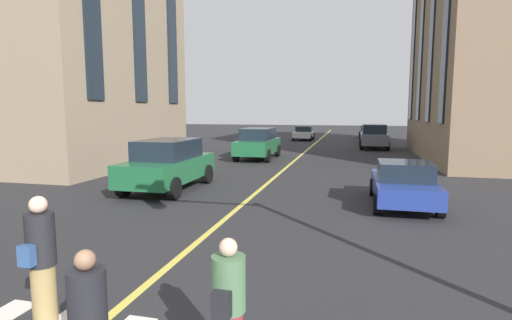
{
  "coord_description": "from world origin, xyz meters",
  "views": [
    {
      "loc": [
        -1.8,
        -3.34,
        2.95
      ],
      "look_at": [
        10.57,
        -0.32,
        1.37
      ],
      "focal_mm": 28.0,
      "sensor_mm": 36.0,
      "label": 1
    }
  ],
  "objects_px": {
    "car_green_mid": "(168,164)",
    "car_white_oncoming": "(304,133)",
    "pedestrian_companion": "(229,307)",
    "car_blue_parked_b": "(404,184)",
    "car_blue_parked_a": "(368,132)",
    "car_grey_near": "(371,135)",
    "traffic_light_mast": "(503,26)",
    "pedestrian_far": "(41,261)",
    "car_green_far": "(258,143)",
    "car_grey_trailing": "(374,136)"
  },
  "relations": [
    {
      "from": "pedestrian_companion",
      "to": "traffic_light_mast",
      "type": "xyz_separation_m",
      "value": [
        1.31,
        -2.94,
        3.14
      ]
    },
    {
      "from": "car_green_mid",
      "to": "car_grey_trailing",
      "type": "xyz_separation_m",
      "value": [
        18.86,
        -8.24,
        0.0
      ]
    },
    {
      "from": "car_blue_parked_a",
      "to": "pedestrian_companion",
      "type": "bearing_deg",
      "value": 175.99
    },
    {
      "from": "pedestrian_companion",
      "to": "car_green_mid",
      "type": "bearing_deg",
      "value": 29.46
    },
    {
      "from": "car_grey_near",
      "to": "pedestrian_companion",
      "type": "xyz_separation_m",
      "value": [
        -34.54,
        2.85,
        0.08
      ]
    },
    {
      "from": "car_blue_parked_b",
      "to": "pedestrian_companion",
      "type": "relative_size",
      "value": 2.49
    },
    {
      "from": "pedestrian_far",
      "to": "car_blue_parked_b",
      "type": "bearing_deg",
      "value": -33.6
    },
    {
      "from": "car_white_oncoming",
      "to": "car_grey_trailing",
      "type": "xyz_separation_m",
      "value": [
        -7.67,
        -6.41,
        0.27
      ]
    },
    {
      "from": "car_green_far",
      "to": "traffic_light_mast",
      "type": "height_order",
      "value": "traffic_light_mast"
    },
    {
      "from": "car_white_oncoming",
      "to": "car_grey_near",
      "type": "xyz_separation_m",
      "value": [
        -1.52,
        -6.41,
        0.0
      ]
    },
    {
      "from": "car_grey_near",
      "to": "pedestrian_far",
      "type": "distance_m",
      "value": 34.62
    },
    {
      "from": "traffic_light_mast",
      "to": "car_blue_parked_a",
      "type": "bearing_deg",
      "value": 0.14
    },
    {
      "from": "car_grey_trailing",
      "to": "traffic_light_mast",
      "type": "relative_size",
      "value": 0.85
    },
    {
      "from": "car_white_oncoming",
      "to": "car_grey_near",
      "type": "relative_size",
      "value": 0.89
    },
    {
      "from": "car_grey_trailing",
      "to": "traffic_light_mast",
      "type": "xyz_separation_m",
      "value": [
        -27.08,
        -0.1,
        2.95
      ]
    },
    {
      "from": "car_green_mid",
      "to": "car_blue_parked_b",
      "type": "xyz_separation_m",
      "value": [
        -0.66,
        -8.24,
        -0.27
      ]
    },
    {
      "from": "car_green_far",
      "to": "pedestrian_companion",
      "type": "distance_m",
      "value": 20.13
    },
    {
      "from": "car_green_mid",
      "to": "car_white_oncoming",
      "type": "height_order",
      "value": "car_green_mid"
    },
    {
      "from": "car_green_far",
      "to": "traffic_light_mast",
      "type": "distance_m",
      "value": 19.96
    },
    {
      "from": "car_grey_trailing",
      "to": "car_white_oncoming",
      "type": "bearing_deg",
      "value": 39.88
    },
    {
      "from": "car_green_far",
      "to": "car_blue_parked_a",
      "type": "distance_m",
      "value": 22.23
    },
    {
      "from": "pedestrian_far",
      "to": "traffic_light_mast",
      "type": "height_order",
      "value": "traffic_light_mast"
    },
    {
      "from": "car_white_oncoming",
      "to": "car_blue_parked_a",
      "type": "distance_m",
      "value": 7.89
    },
    {
      "from": "car_blue_parked_b",
      "to": "pedestrian_far",
      "type": "xyz_separation_m",
      "value": [
        -8.5,
        5.65,
        0.21
      ]
    },
    {
      "from": "traffic_light_mast",
      "to": "car_grey_near",
      "type": "bearing_deg",
      "value": 0.16
    },
    {
      "from": "car_green_mid",
      "to": "car_grey_near",
      "type": "relative_size",
      "value": 1.07
    },
    {
      "from": "car_blue_parked_a",
      "to": "pedestrian_far",
      "type": "bearing_deg",
      "value": 172.02
    },
    {
      "from": "car_green_far",
      "to": "traffic_light_mast",
      "type": "xyz_separation_m",
      "value": [
        -18.34,
        -7.31,
        2.95
      ]
    },
    {
      "from": "car_white_oncoming",
      "to": "car_green_far",
      "type": "relative_size",
      "value": 0.83
    },
    {
      "from": "car_grey_near",
      "to": "car_grey_trailing",
      "type": "distance_m",
      "value": 6.16
    },
    {
      "from": "car_green_far",
      "to": "car_grey_near",
      "type": "bearing_deg",
      "value": -25.85
    },
    {
      "from": "car_blue_parked_a",
      "to": "car_blue_parked_b",
      "type": "bearing_deg",
      "value": 180.0
    },
    {
      "from": "car_blue_parked_b",
      "to": "car_blue_parked_a",
      "type": "xyz_separation_m",
      "value": [
        31.79,
        0.0,
        0.0
      ]
    },
    {
      "from": "car_grey_near",
      "to": "traffic_light_mast",
      "type": "height_order",
      "value": "traffic_light_mast"
    },
    {
      "from": "car_blue_parked_b",
      "to": "traffic_light_mast",
      "type": "xyz_separation_m",
      "value": [
        -7.57,
        -0.1,
        3.22
      ]
    },
    {
      "from": "car_green_mid",
      "to": "car_blue_parked_a",
      "type": "distance_m",
      "value": 32.2
    },
    {
      "from": "car_green_mid",
      "to": "car_blue_parked_b",
      "type": "distance_m",
      "value": 8.27
    },
    {
      "from": "car_green_mid",
      "to": "traffic_light_mast",
      "type": "relative_size",
      "value": 0.85
    },
    {
      "from": "traffic_light_mast",
      "to": "car_green_mid",
      "type": "bearing_deg",
      "value": 45.35
    },
    {
      "from": "car_green_mid",
      "to": "pedestrian_companion",
      "type": "bearing_deg",
      "value": -150.54
    },
    {
      "from": "pedestrian_companion",
      "to": "pedestrian_far",
      "type": "xyz_separation_m",
      "value": [
        0.39,
        2.8,
        0.13
      ]
    },
    {
      "from": "car_blue_parked_a",
      "to": "car_grey_trailing",
      "type": "distance_m",
      "value": 12.28
    },
    {
      "from": "car_green_mid",
      "to": "car_blue_parked_b",
      "type": "bearing_deg",
      "value": -94.56
    },
    {
      "from": "car_white_oncoming",
      "to": "car_grey_near",
      "type": "distance_m",
      "value": 6.59
    },
    {
      "from": "car_green_mid",
      "to": "car_blue_parked_a",
      "type": "xyz_separation_m",
      "value": [
        31.13,
        -8.24,
        -0.27
      ]
    },
    {
      "from": "car_blue_parked_b",
      "to": "car_blue_parked_a",
      "type": "distance_m",
      "value": 31.79
    },
    {
      "from": "car_grey_near",
      "to": "car_blue_parked_b",
      "type": "xyz_separation_m",
      "value": [
        -25.66,
        0.0,
        -0.0
      ]
    },
    {
      "from": "car_blue_parked_a",
      "to": "pedestrian_far",
      "type": "xyz_separation_m",
      "value": [
        -40.29,
        5.65,
        0.21
      ]
    },
    {
      "from": "car_grey_trailing",
      "to": "pedestrian_far",
      "type": "height_order",
      "value": "car_grey_trailing"
    },
    {
      "from": "car_grey_near",
      "to": "car_green_far",
      "type": "bearing_deg",
      "value": 154.15
    }
  ]
}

